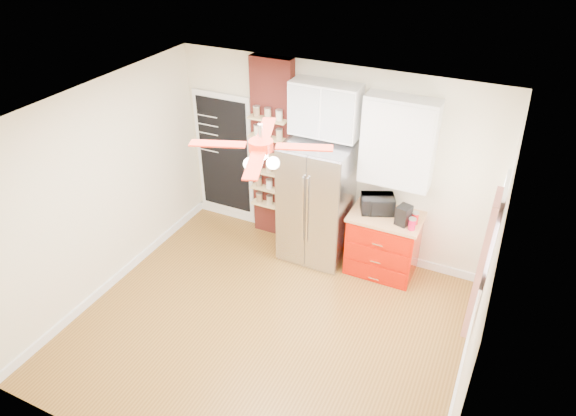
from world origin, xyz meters
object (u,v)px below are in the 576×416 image
at_px(toaster_oven, 377,204).
at_px(pantry_jar_oats, 264,149).
at_px(coffee_maker, 404,215).
at_px(ceiling_fan, 261,146).
at_px(fridge, 316,203).
at_px(canister_left, 412,224).
at_px(red_cabinet, 383,243).

height_order(toaster_oven, pantry_jar_oats, pantry_jar_oats).
height_order(toaster_oven, coffee_maker, coffee_maker).
bearing_deg(ceiling_fan, toaster_oven, 65.73).
bearing_deg(ceiling_fan, pantry_jar_oats, 117.20).
distance_m(coffee_maker, pantry_jar_oats, 2.13).
height_order(fridge, canister_left, fridge).
xyz_separation_m(toaster_oven, canister_left, (0.52, -0.21, -0.04)).
relative_size(fridge, toaster_oven, 4.11).
bearing_deg(canister_left, ceiling_fan, -130.61).
height_order(red_cabinet, coffee_maker, coffee_maker).
distance_m(ceiling_fan, coffee_maker, 2.41).
distance_m(fridge, coffee_maker, 1.22).
xyz_separation_m(ceiling_fan, canister_left, (1.29, 1.50, -1.45)).
relative_size(red_cabinet, coffee_maker, 3.68).
bearing_deg(toaster_oven, ceiling_fan, -138.15).
bearing_deg(coffee_maker, canister_left, -15.53).
height_order(ceiling_fan, toaster_oven, ceiling_fan).
distance_m(red_cabinet, toaster_oven, 0.59).
distance_m(fridge, canister_left, 1.35).
bearing_deg(coffee_maker, toaster_oven, 176.61).
height_order(ceiling_fan, coffee_maker, ceiling_fan).
height_order(red_cabinet, pantry_jar_oats, pantry_jar_oats).
bearing_deg(red_cabinet, pantry_jar_oats, 176.71).
xyz_separation_m(fridge, red_cabinet, (0.97, 0.05, -0.42)).
distance_m(ceiling_fan, canister_left, 2.46).
bearing_deg(canister_left, toaster_oven, 157.58).
relative_size(toaster_oven, canister_left, 2.91).
bearing_deg(coffee_maker, ceiling_fan, -110.46).
xyz_separation_m(red_cabinet, toaster_oven, (-0.15, 0.04, 0.57)).
distance_m(toaster_oven, coffee_maker, 0.41).
xyz_separation_m(toaster_oven, coffee_maker, (0.38, -0.13, 0.01)).
distance_m(ceiling_fan, pantry_jar_oats, 2.24).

